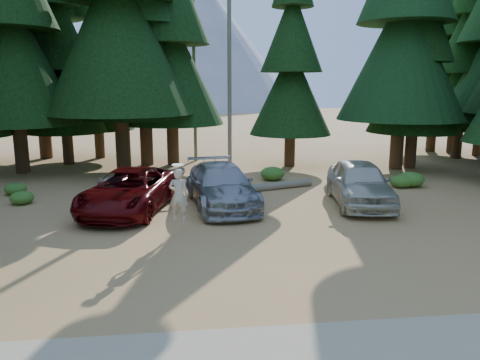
{
  "coord_description": "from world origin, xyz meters",
  "views": [
    {
      "loc": [
        -1.83,
        -13.07,
        4.67
      ],
      "look_at": [
        0.13,
        3.57,
        1.25
      ],
      "focal_mm": 35.0,
      "sensor_mm": 36.0,
      "label": 1
    }
  ],
  "objects_px": {
    "silver_minivan_right": "(359,183)",
    "log_mid": "(211,183)",
    "frisbee_player": "(178,195)",
    "log_left": "(143,176)",
    "log_right": "(262,187)",
    "silver_minivan_center": "(221,186)",
    "red_pickup": "(129,190)"
  },
  "relations": [
    {
      "from": "red_pickup",
      "to": "log_mid",
      "type": "relative_size",
      "value": 1.51
    },
    {
      "from": "silver_minivan_right",
      "to": "log_left",
      "type": "bearing_deg",
      "value": 154.01
    },
    {
      "from": "log_mid",
      "to": "frisbee_player",
      "type": "bearing_deg",
      "value": -96.68
    },
    {
      "from": "silver_minivan_center",
      "to": "log_left",
      "type": "distance_m",
      "value": 6.71
    },
    {
      "from": "red_pickup",
      "to": "silver_minivan_center",
      "type": "bearing_deg",
      "value": 19.51
    },
    {
      "from": "red_pickup",
      "to": "log_right",
      "type": "height_order",
      "value": "red_pickup"
    },
    {
      "from": "frisbee_player",
      "to": "log_left",
      "type": "height_order",
      "value": "frisbee_player"
    },
    {
      "from": "silver_minivan_center",
      "to": "log_left",
      "type": "bearing_deg",
      "value": 114.52
    },
    {
      "from": "frisbee_player",
      "to": "log_right",
      "type": "height_order",
      "value": "frisbee_player"
    },
    {
      "from": "red_pickup",
      "to": "log_mid",
      "type": "height_order",
      "value": "red_pickup"
    },
    {
      "from": "red_pickup",
      "to": "log_mid",
      "type": "xyz_separation_m",
      "value": [
        3.29,
        4.01,
        -0.63
      ]
    },
    {
      "from": "red_pickup",
      "to": "frisbee_player",
      "type": "relative_size",
      "value": 3.14
    },
    {
      "from": "silver_minivan_right",
      "to": "frisbee_player",
      "type": "xyz_separation_m",
      "value": [
        -7.05,
        -3.02,
        0.42
      ]
    },
    {
      "from": "frisbee_player",
      "to": "silver_minivan_right",
      "type": "bearing_deg",
      "value": -145.59
    },
    {
      "from": "silver_minivan_center",
      "to": "frisbee_player",
      "type": "xyz_separation_m",
      "value": [
        -1.6,
        -3.44,
        0.49
      ]
    },
    {
      "from": "red_pickup",
      "to": "log_left",
      "type": "height_order",
      "value": "red_pickup"
    },
    {
      "from": "silver_minivan_center",
      "to": "frisbee_player",
      "type": "bearing_deg",
      "value": -121.85
    },
    {
      "from": "log_mid",
      "to": "log_right",
      "type": "bearing_deg",
      "value": -25.14
    },
    {
      "from": "red_pickup",
      "to": "frisbee_player",
      "type": "xyz_separation_m",
      "value": [
        1.87,
        -3.09,
        0.51
      ]
    },
    {
      "from": "log_mid",
      "to": "log_left",
      "type": "bearing_deg",
      "value": 152.81
    },
    {
      "from": "log_left",
      "to": "log_right",
      "type": "bearing_deg",
      "value": -63.04
    },
    {
      "from": "log_left",
      "to": "log_mid",
      "type": "relative_size",
      "value": 1.26
    },
    {
      "from": "log_left",
      "to": "silver_minivan_center",
      "type": "bearing_deg",
      "value": -90.64
    },
    {
      "from": "log_left",
      "to": "log_mid",
      "type": "height_order",
      "value": "log_left"
    },
    {
      "from": "silver_minivan_right",
      "to": "log_mid",
      "type": "height_order",
      "value": "silver_minivan_right"
    },
    {
      "from": "frisbee_player",
      "to": "log_left",
      "type": "relative_size",
      "value": 0.38
    },
    {
      "from": "log_left",
      "to": "silver_minivan_right",
      "type": "bearing_deg",
      "value": -66.5
    },
    {
      "from": "red_pickup",
      "to": "silver_minivan_center",
      "type": "relative_size",
      "value": 1.01
    },
    {
      "from": "log_left",
      "to": "log_mid",
      "type": "xyz_separation_m",
      "value": [
        3.3,
        -2.04,
        -0.01
      ]
    },
    {
      "from": "log_left",
      "to": "log_right",
      "type": "height_order",
      "value": "log_left"
    },
    {
      "from": "silver_minivan_center",
      "to": "log_mid",
      "type": "xyz_separation_m",
      "value": [
        -0.19,
        3.66,
        -0.65
      ]
    },
    {
      "from": "silver_minivan_center",
      "to": "silver_minivan_right",
      "type": "bearing_deg",
      "value": -11.33
    }
  ]
}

